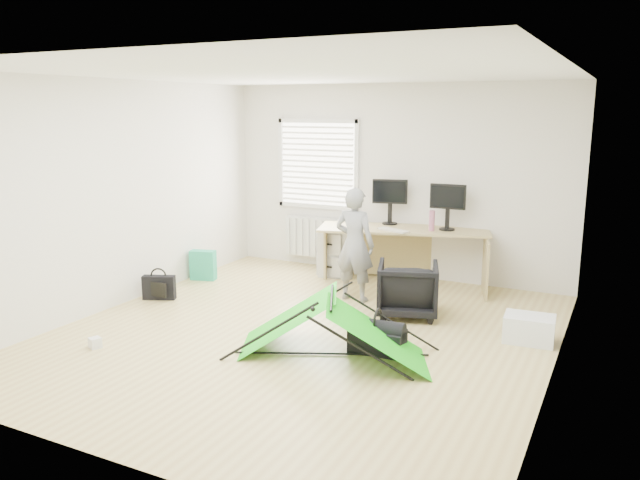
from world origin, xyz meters
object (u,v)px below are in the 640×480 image
at_px(monitor_right, 448,213).
at_px(laptop_bag, 159,287).
at_px(monitor_left, 390,208).
at_px(duffel_bag, 377,341).
at_px(thermos, 432,221).
at_px(office_chair, 408,289).
at_px(person, 355,245).
at_px(filing_cabinet, 337,251).
at_px(desk, 403,256).
at_px(storage_crate, 529,329).
at_px(kite, 332,327).

height_order(monitor_right, laptop_bag, monitor_right).
height_order(monitor_left, monitor_right, monitor_left).
relative_size(monitor_right, duffel_bag, 0.88).
height_order(thermos, office_chair, thermos).
distance_m(monitor_left, laptop_bag, 3.28).
bearing_deg(laptop_bag, monitor_left, 21.42).
bearing_deg(person, filing_cabinet, -52.17).
bearing_deg(office_chair, desk, -86.31).
bearing_deg(filing_cabinet, storage_crate, -39.80).
relative_size(desk, kite, 1.20).
bearing_deg(person, laptop_bag, 29.21).
xyz_separation_m(desk, monitor_right, (0.56, 0.14, 0.61)).
bearing_deg(monitor_right, duffel_bag, -90.42).
relative_size(monitor_right, person, 0.33).
distance_m(thermos, office_chair, 1.39).
bearing_deg(laptop_bag, desk, 15.50).
height_order(monitor_right, person, person).
distance_m(monitor_right, thermos, 0.24).
bearing_deg(storage_crate, monitor_right, 129.34).
distance_m(monitor_right, office_chair, 1.55).
height_order(filing_cabinet, laptop_bag, filing_cabinet).
xyz_separation_m(monitor_right, thermos, (-0.17, -0.14, -0.09)).
height_order(desk, office_chair, desk).
relative_size(person, laptop_bag, 3.51).
bearing_deg(kite, person, 82.06).
bearing_deg(duffel_bag, person, 118.02).
height_order(monitor_right, thermos, monitor_right).
height_order(kite, duffel_bag, kite).
relative_size(office_chair, duffel_bag, 1.28).
relative_size(monitor_left, duffel_bag, 0.90).
relative_size(desk, office_chair, 3.28).
relative_size(office_chair, person, 0.49).
xyz_separation_m(filing_cabinet, monitor_left, (0.75, 0.13, 0.67)).
height_order(thermos, person, person).
height_order(filing_cabinet, office_chair, filing_cabinet).
bearing_deg(laptop_bag, monitor_right, 11.72).
xyz_separation_m(monitor_right, duffel_bag, (0.05, -2.60, -0.88)).
xyz_separation_m(monitor_right, person, (-0.85, -1.12, -0.29)).
height_order(monitor_left, laptop_bag, monitor_left).
relative_size(kite, laptop_bag, 4.67).
relative_size(monitor_right, thermos, 1.74).
bearing_deg(thermos, monitor_right, 40.22).
distance_m(desk, office_chair, 1.35).
relative_size(thermos, storage_crate, 0.55).
relative_size(desk, thermos, 8.34).
height_order(desk, duffel_bag, desk).
bearing_deg(storage_crate, monitor_left, 142.03).
xyz_separation_m(desk, storage_crate, (1.90, -1.49, -0.25)).
height_order(monitor_left, storage_crate, monitor_left).
bearing_deg(monitor_left, laptop_bag, -150.15).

